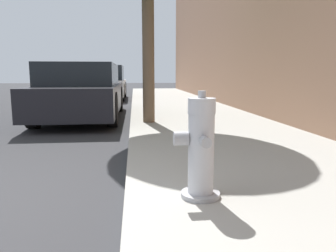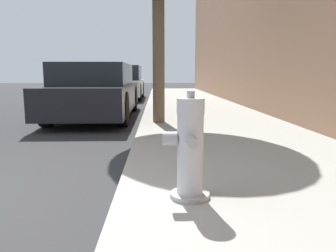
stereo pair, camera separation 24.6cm
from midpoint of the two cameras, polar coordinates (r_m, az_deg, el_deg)
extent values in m
cube|color=#99968E|center=(2.70, 22.38, -13.03)|extent=(2.89, 40.00, 0.12)
cylinder|color=#97979C|center=(2.55, 2.85, -11.83)|extent=(0.30, 0.30, 0.03)
cylinder|color=#B2B2B7|center=(2.45, 2.91, -4.87)|extent=(0.19, 0.19, 0.60)
cylinder|color=#B2B2B7|center=(2.39, 2.98, 3.49)|extent=(0.20, 0.20, 0.12)
cylinder|color=#97979C|center=(2.39, 2.99, 5.52)|extent=(0.06, 0.06, 0.05)
cylinder|color=#97979C|center=(2.29, 3.47, -2.80)|extent=(0.08, 0.09, 0.08)
cylinder|color=#97979C|center=(2.57, 2.45, -1.51)|extent=(0.08, 0.09, 0.08)
cylinder|color=#97979C|center=(2.41, -0.63, -2.19)|extent=(0.11, 0.10, 0.10)
cube|color=black|center=(8.12, -15.32, 4.80)|extent=(1.69, 4.60, 0.61)
cube|color=black|center=(7.92, -15.70, 8.66)|extent=(1.55, 2.53, 0.48)
cylinder|color=black|center=(9.67, -18.39, 4.40)|extent=(0.20, 0.70, 0.70)
cylinder|color=black|center=(9.46, -9.30, 4.65)|extent=(0.20, 0.70, 0.70)
cylinder|color=black|center=(6.93, -23.43, 2.50)|extent=(0.20, 0.70, 0.70)
cylinder|color=black|center=(6.63, -10.74, 2.82)|extent=(0.20, 0.70, 0.70)
cube|color=silver|center=(14.20, -11.44, 6.59)|extent=(1.69, 3.90, 0.62)
cube|color=black|center=(14.03, -11.58, 9.04)|extent=(1.55, 2.14, 0.60)
cylinder|color=black|center=(15.49, -13.83, 6.13)|extent=(0.20, 0.70, 0.70)
cylinder|color=black|center=(15.36, -8.14, 6.28)|extent=(0.20, 0.70, 0.70)
cylinder|color=black|center=(13.11, -15.27, 5.61)|extent=(0.20, 0.70, 0.70)
cylinder|color=black|center=(12.95, -8.55, 5.79)|extent=(0.20, 0.70, 0.70)
cylinder|color=brown|center=(6.41, -4.58, 12.87)|extent=(0.23, 0.23, 2.73)
camera|label=1|loc=(0.12, -91.95, -0.31)|focal=35.00mm
camera|label=2|loc=(0.12, 88.05, 0.31)|focal=35.00mm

